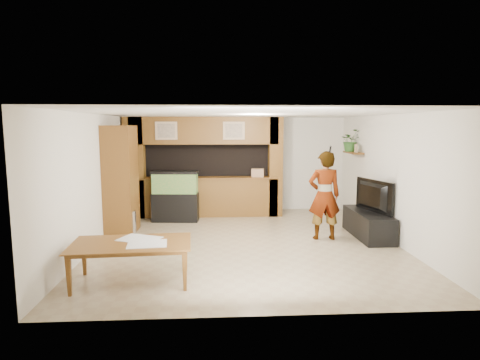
{
  "coord_description": "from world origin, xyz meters",
  "views": [
    {
      "loc": [
        -0.59,
        -7.96,
        2.35
      ],
      "look_at": [
        -0.09,
        0.6,
        1.21
      ],
      "focal_mm": 30.0,
      "sensor_mm": 36.0,
      "label": 1
    }
  ],
  "objects": [
    {
      "name": "aquarium",
      "position": [
        -1.63,
        1.95,
        0.62
      ],
      "size": [
        1.14,
        0.43,
        1.26
      ],
      "rotation": [
        0.0,
        0.0,
        -0.08
      ],
      "color": "black",
      "rests_on": "floor"
    },
    {
      "name": "floor",
      "position": [
        0.0,
        0.0,
        0.0
      ],
      "size": [
        6.5,
        6.5,
        0.0
      ],
      "primitive_type": "plane",
      "color": "#9D8D6D",
      "rests_on": "ground"
    },
    {
      "name": "partition",
      "position": [
        -0.95,
        2.64,
        1.31
      ],
      "size": [
        4.2,
        0.99,
        2.6
      ],
      "color": "brown",
      "rests_on": "floor"
    },
    {
      "name": "person",
      "position": [
        1.64,
        0.14,
        0.93
      ],
      "size": [
        0.68,
        0.45,
        1.85
      ],
      "primitive_type": "imported",
      "rotation": [
        0.0,
        0.0,
        3.15
      ],
      "color": "tan",
      "rests_on": "floor"
    },
    {
      "name": "ceiling",
      "position": [
        0.0,
        0.0,
        2.6
      ],
      "size": [
        6.5,
        6.5,
        0.0
      ],
      "primitive_type": "plane",
      "color": "white",
      "rests_on": "wall_back"
    },
    {
      "name": "potted_plant",
      "position": [
        2.82,
        2.11,
        2.0
      ],
      "size": [
        0.62,
        0.58,
        0.57
      ],
      "primitive_type": "imported",
      "rotation": [
        0.0,
        0.0,
        0.31
      ],
      "color": "#2D5D25",
      "rests_on": "wall_shelf"
    },
    {
      "name": "wall_shelf",
      "position": [
        2.85,
        1.95,
        1.7
      ],
      "size": [
        0.25,
        0.9,
        0.04
      ],
      "primitive_type": "cube",
      "color": "brown",
      "rests_on": "wall_right"
    },
    {
      "name": "microphone",
      "position": [
        1.69,
        -0.02,
        1.89
      ],
      "size": [
        0.03,
        0.1,
        0.15
      ],
      "primitive_type": "cylinder",
      "rotation": [
        0.44,
        0.0,
        0.0
      ],
      "color": "black",
      "rests_on": "person"
    },
    {
      "name": "photo_frame",
      "position": [
        2.85,
        1.75,
        1.82
      ],
      "size": [
        0.04,
        0.15,
        0.2
      ],
      "primitive_type": "cube",
      "rotation": [
        0.0,
        0.0,
        0.04
      ],
      "color": "tan",
      "rests_on": "wall_shelf"
    },
    {
      "name": "wall_back",
      "position": [
        0.0,
        3.25,
        1.3
      ],
      "size": [
        6.0,
        0.0,
        6.0
      ],
      "primitive_type": "plane",
      "rotation": [
        1.57,
        0.0,
        0.0
      ],
      "color": "silver",
      "rests_on": "floor"
    },
    {
      "name": "television",
      "position": [
        2.65,
        0.26,
        0.89
      ],
      "size": [
        0.46,
        1.19,
        0.68
      ],
      "primitive_type": "imported",
      "rotation": [
        0.0,
        0.0,
        1.84
      ],
      "color": "black",
      "rests_on": "tv_stand"
    },
    {
      "name": "tv_stand",
      "position": [
        2.65,
        0.26,
        0.27
      ],
      "size": [
        0.6,
        1.63,
        0.54
      ],
      "primitive_type": "cube",
      "color": "black",
      "rests_on": "floor"
    },
    {
      "name": "newspaper_a",
      "position": [
        -1.63,
        -2.14,
        0.63
      ],
      "size": [
        0.61,
        0.48,
        0.01
      ],
      "primitive_type": "cube",
      "rotation": [
        0.0,
        0.0,
        0.11
      ],
      "color": "silver",
      "rests_on": "dining_table"
    },
    {
      "name": "dining_table",
      "position": [
        -1.88,
        -2.08,
        0.31
      ],
      "size": [
        1.83,
        1.1,
        0.62
      ],
      "primitive_type": "imported",
      "rotation": [
        0.0,
        0.0,
        0.06
      ],
      "color": "brown",
      "rests_on": "floor"
    },
    {
      "name": "trash_can",
      "position": [
        -2.51,
        0.68,
        0.27
      ],
      "size": [
        0.29,
        0.29,
        0.54
      ],
      "primitive_type": "cylinder",
      "color": "#B2B2B7",
      "rests_on": "floor"
    },
    {
      "name": "wall_left",
      "position": [
        -3.0,
        0.0,
        1.3
      ],
      "size": [
        0.0,
        6.5,
        6.5
      ],
      "primitive_type": "plane",
      "rotation": [
        1.57,
        0.0,
        1.57
      ],
      "color": "silver",
      "rests_on": "floor"
    },
    {
      "name": "wall_clock",
      "position": [
        -2.97,
        1.0,
        1.9
      ],
      "size": [
        0.05,
        0.25,
        0.25
      ],
      "color": "black",
      "rests_on": "wall_left"
    },
    {
      "name": "pantry_cabinet",
      "position": [
        -2.7,
        0.91,
        1.19
      ],
      "size": [
        0.59,
        0.97,
        2.38
      ],
      "primitive_type": "cube",
      "color": "brown",
      "rests_on": "floor"
    },
    {
      "name": "newspaper_b",
      "position": [
        -1.8,
        -1.86,
        0.63
      ],
      "size": [
        0.73,
        0.64,
        0.01
      ],
      "primitive_type": "cube",
      "rotation": [
        0.0,
        0.0,
        -0.41
      ],
      "color": "silver",
      "rests_on": "dining_table"
    },
    {
      "name": "wall_right",
      "position": [
        3.0,
        0.0,
        1.3
      ],
      "size": [
        0.0,
        6.5,
        6.5
      ],
      "primitive_type": "plane",
      "rotation": [
        1.57,
        0.0,
        -1.57
      ],
      "color": "silver",
      "rests_on": "floor"
    },
    {
      "name": "counter_box",
      "position": [
        0.49,
        2.45,
        1.15
      ],
      "size": [
        0.36,
        0.27,
        0.22
      ],
      "primitive_type": "cube",
      "rotation": [
        0.0,
        0.0,
        -0.17
      ],
      "color": "#9D7655",
      "rests_on": "partition"
    }
  ]
}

